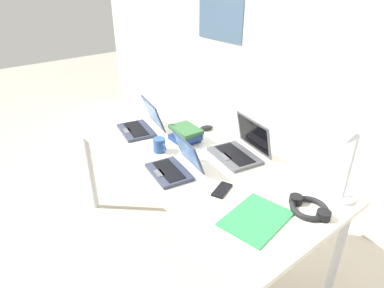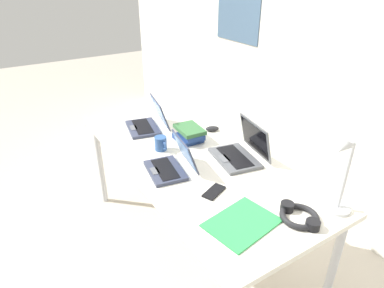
{
  "view_description": "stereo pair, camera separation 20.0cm",
  "coord_description": "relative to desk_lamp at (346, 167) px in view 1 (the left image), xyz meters",
  "views": [
    {
      "loc": [
        1.38,
        -1.11,
        1.75
      ],
      "look_at": [
        0.0,
        0.0,
        0.82
      ],
      "focal_mm": 31.35,
      "sensor_mm": 36.0,
      "label": 1
    },
    {
      "loc": [
        1.5,
        -0.95,
        1.75
      ],
      "look_at": [
        0.0,
        0.0,
        0.82
      ],
      "focal_mm": 31.35,
      "sensor_mm": 36.0,
      "label": 2
    }
  ],
  "objects": [
    {
      "name": "ground_plane",
      "position": [
        -0.8,
        -0.28,
        -0.94
      ],
      "size": [
        12.0,
        12.0,
        0.0
      ],
      "primitive_type": "plane",
      "color": "#B7AD9E"
    },
    {
      "name": "headphones",
      "position": [
        -0.05,
        -0.17,
        -0.18
      ],
      "size": [
        0.21,
        0.18,
        0.04
      ],
      "color": "black",
      "rests_on": "desk"
    },
    {
      "name": "cell_phone",
      "position": [
        -0.42,
        -0.38,
        -0.19
      ],
      "size": [
        0.11,
        0.15,
        0.01
      ],
      "primitive_type": "cube",
      "rotation": [
        0.0,
        0.0,
        0.4
      ],
      "color": "black",
      "rests_on": "desk"
    },
    {
      "name": "laptop_center",
      "position": [
        -0.62,
        -0.05,
        -0.15
      ],
      "size": [
        0.35,
        0.32,
        0.23
      ],
      "color": "#515459",
      "rests_on": "desk"
    },
    {
      "name": "laptop_back_left",
      "position": [
        -0.72,
        -0.47,
        -0.16
      ],
      "size": [
        0.3,
        0.29,
        0.19
      ],
      "color": "#33384C",
      "rests_on": "desk"
    },
    {
      "name": "computer_mouse",
      "position": [
        -1.02,
        0.03,
        -0.18
      ],
      "size": [
        0.09,
        0.11,
        0.03
      ],
      "primitive_type": "ellipsoid",
      "rotation": [
        0.0,
        0.0,
        -0.39
      ],
      "color": "black",
      "rests_on": "desk"
    },
    {
      "name": "laptop_mid_desk",
      "position": [
        -1.3,
        -0.33,
        -0.15
      ],
      "size": [
        0.34,
        0.32,
        0.21
      ],
      "color": "#33384C",
      "rests_on": "desk"
    },
    {
      "name": "wall_back",
      "position": [
        -0.8,
        0.82,
        0.36
      ],
      "size": [
        6.0,
        0.13,
        2.6
      ],
      "color": "silver",
      "rests_on": "ground_plane"
    },
    {
      "name": "book_stack",
      "position": [
        -0.98,
        -0.18,
        -0.15
      ],
      "size": [
        0.23,
        0.17,
        0.09
      ],
      "color": "navy",
      "rests_on": "desk"
    },
    {
      "name": "paper_folder_near_mouse",
      "position": [
        -0.16,
        -0.41,
        -0.19
      ],
      "size": [
        0.28,
        0.34,
        0.01
      ],
      "primitive_type": "cube",
      "rotation": [
        0.0,
        0.0,
        0.17
      ],
      "color": "green",
      "rests_on": "desk"
    },
    {
      "name": "coffee_mug",
      "position": [
        -0.97,
        -0.4,
        -0.15
      ],
      "size": [
        0.11,
        0.08,
        0.09
      ],
      "color": "#2D518C",
      "rests_on": "desk"
    },
    {
      "name": "desk_lamp",
      "position": [
        0.0,
        0.0,
        0.0
      ],
      "size": [
        0.12,
        0.18,
        0.4
      ],
      "color": "silver",
      "rests_on": "desk"
    },
    {
      "name": "desk",
      "position": [
        -0.8,
        -0.28,
        -0.25
      ],
      "size": [
        1.8,
        0.8,
        0.74
      ],
      "color": "silver",
      "rests_on": "ground_plane"
    }
  ]
}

